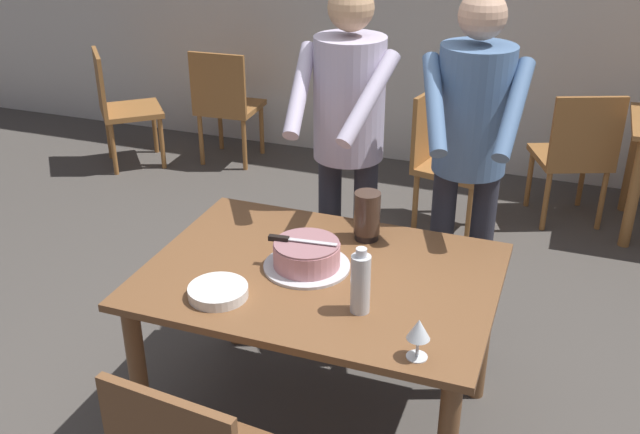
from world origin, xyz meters
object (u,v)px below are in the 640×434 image
background_chair_1 (575,153)px  plate_stack (218,292)px  background_chair_0 (226,102)px  hurricane_lamp (367,216)px  cake_on_platter (307,256)px  cake_knife (289,239)px  person_standing_beside (470,144)px  main_dining_table (321,297)px  wine_glass_near (419,331)px  water_bottle (361,283)px  background_chair_3 (120,104)px  person_cutting_cake (348,131)px  background_chair_2 (446,156)px

background_chair_1 → plate_stack: bearing=-113.6°
background_chair_0 → background_chair_1: size_ratio=1.00×
hurricane_lamp → background_chair_1: (0.78, 2.04, -0.37)m
cake_on_platter → background_chair_0: (-1.64, 2.54, -0.31)m
cake_knife → hurricane_lamp: 0.39m
hurricane_lamp → person_standing_beside: 0.57m
main_dining_table → wine_glass_near: size_ratio=9.34×
cake_knife → water_bottle: (0.36, -0.21, -0.00)m
cake_knife → background_chair_3: size_ratio=0.30×
person_standing_beside → water_bottle: bearing=-102.3°
person_standing_beside → background_chair_0: 2.87m
person_cutting_cake → person_standing_beside: (0.55, 0.03, 0.00)m
wine_glass_near → background_chair_0: size_ratio=0.16×
background_chair_2 → main_dining_table: bearing=-92.9°
person_standing_beside → background_chair_2: 1.46m
water_bottle → background_chair_3: size_ratio=0.28×
wine_glass_near → water_bottle: (-0.25, 0.19, 0.01)m
hurricane_lamp → background_chair_0: size_ratio=0.23×
cake_on_platter → background_chair_0: bearing=122.9°
cake_knife → wine_glass_near: (0.61, -0.40, -0.01)m
wine_glass_near → background_chair_0: bearing=126.4°
hurricane_lamp → background_chair_1: size_ratio=0.23×
wine_glass_near → person_standing_beside: person_standing_beside is taller
cake_on_platter → person_standing_beside: bearing=55.7°
person_cutting_cake → cake_knife: bearing=-91.0°
plate_stack → person_standing_beside: size_ratio=0.13×
background_chair_3 → person_standing_beside: bearing=-27.9°
main_dining_table → cake_knife: bearing=176.4°
person_standing_beside → main_dining_table: bearing=-120.2°
person_cutting_cake → background_chair_1: size_ratio=1.91×
person_standing_beside → background_chair_3: 3.30m
wine_glass_near → person_standing_beside: size_ratio=0.08×
background_chair_3 → person_cutting_cake: bearing=-33.7°
cake_on_platter → person_cutting_cake: (-0.06, 0.68, 0.27)m
main_dining_table → background_chair_2: bearing=87.1°
plate_stack → background_chair_3: background_chair_3 is taller
main_dining_table → cake_knife: 0.27m
background_chair_1 → background_chair_3: same height
cake_knife → background_chair_0: size_ratio=0.30×
background_chair_0 → background_chair_2: 1.88m
background_chair_0 → background_chair_3: (-0.74, -0.31, 0.00)m
cake_on_platter → hurricane_lamp: (0.15, 0.31, 0.06)m
hurricane_lamp → background_chair_3: 3.20m
cake_knife → person_standing_beside: 0.94m
water_bottle → background_chair_3: 3.64m
cake_on_platter → background_chair_1: bearing=68.4°
hurricane_lamp → background_chair_2: hurricane_lamp is taller
main_dining_table → water_bottle: water_bottle is taller
main_dining_table → cake_on_platter: cake_on_platter is taller
cake_on_platter → cake_knife: cake_knife is taller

